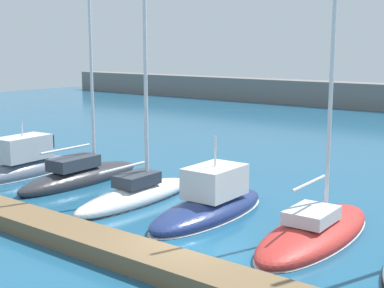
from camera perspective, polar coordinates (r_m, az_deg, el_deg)
The scene contains 7 objects.
ground_plane at distance 17.60m, azimuth 0.01°, elevation -11.49°, with size 120.00×120.00×0.00m, color #1E567A.
dock_pier at distance 16.34m, azimuth -3.61°, elevation -12.20°, with size 32.45×1.58×0.57m, color brown.
motorboat_slate_nearest at distance 29.19m, azimuth -16.80°, elevation -2.11°, with size 2.31×6.45×3.17m.
sailboat_charcoal_second at distance 26.95m, azimuth -11.51°, elevation -3.15°, with size 2.03×7.37×12.90m.
sailboat_white_third at distance 23.33m, azimuth -5.83°, elevation -5.12°, with size 1.86×6.86×12.15m.
motorboat_navy_fourth at distance 21.41m, azimuth 1.94°, elevation -6.21°, with size 2.42×6.77×3.37m.
sailboat_red_fifth at distance 19.46m, azimuth 12.67°, elevation -8.81°, with size 2.70×7.47×11.99m.
Camera 1 is at (10.10, -12.88, 6.50)m, focal length 51.28 mm.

